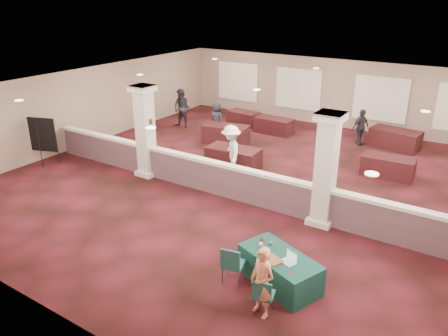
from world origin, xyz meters
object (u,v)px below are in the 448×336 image
Objects in this scene: near_table at (279,269)px; far_table_front_right at (388,166)px; attendee_d at (217,119)px; conf_chair_main at (263,294)px; far_table_back_center at (274,126)px; woman at (262,282)px; far_table_back_right at (395,139)px; far_table_front_center at (233,158)px; far_table_front_left at (226,134)px; easel_board at (43,135)px; attendee_c at (361,127)px; far_table_back_left at (243,118)px; attendee_b at (231,151)px; conf_chair_side at (232,262)px; attendee_a at (182,108)px.

near_table is 1.06× the size of far_table_front_right.
attendee_d is at bearing 152.71° from near_table.
far_table_back_center is at bearing 101.59° from conf_chair_main.
woman is at bearing -137.18° from conf_chair_main.
far_table_back_right is (5.19, 0.84, 0.04)m from far_table_back_center.
far_table_front_center is at bearing 143.84° from attendee_d.
conf_chair_main is 7.91m from far_table_front_center.
far_table_back_center is at bearing 65.56° from far_table_front_left.
far_table_front_left is (-6.47, 8.75, -0.37)m from woman.
attendee_d is (-2.00, -1.75, 0.41)m from far_table_back_center.
easel_board is (-10.79, 2.89, 0.67)m from conf_chair_main.
attendee_c reaches higher than far_table_back_center.
conf_chair_main is 0.43× the size of far_table_front_left.
far_table_back_left is (-7.59, 2.84, -0.03)m from far_table_front_right.
easel_board is 0.98× the size of attendee_b.
far_table_back_center is at bearing -127.61° from attendee_d.
woman is 0.82× the size of attendee_b.
conf_chair_main is at bearing -38.63° from conf_chair_side.
far_table_back_center is 4.45m from attendee_a.
far_table_back_center is at bearing 157.20° from far_table_front_right.
attendee_c is at bearing 59.22° from far_table_front_center.
easel_board reaches higher than attendee_d.
attendee_a reaches higher than far_table_front_right.
near_table is at bearing 142.31° from attendee_d.
attendee_c reaches higher than far_table_front_right.
far_table_front_center is 1.10× the size of far_table_front_right.
attendee_b is (-4.14, -6.24, 0.53)m from far_table_back_right.
attendee_a reaches higher than attendee_c.
near_table is at bearing -46.18° from attendee_a.
attendee_b is (-4.32, 5.75, 0.17)m from woman.
attendee_b is 6.49m from attendee_c.
far_table_back_left is (-6.23, 11.06, -0.22)m from conf_chair_side.
far_table_front_left is (-6.48, 8.72, -0.10)m from conf_chair_main.
far_table_back_left is at bearing 166.81° from far_table_back_center.
easel_board is at bearing -139.42° from far_table_back_right.
far_table_back_center is (-5.39, 11.12, -0.13)m from conf_chair_main.
attendee_a is at bearing 130.17° from attendee_c.
conf_chair_main is 11.19m from easel_board.
far_table_front_right is 3.45m from attendee_c.
far_table_back_right is 1.46m from attendee_c.
far_table_front_left is at bearing -74.44° from far_table_back_left.
near_table is at bearing 84.44° from conf_chair_main.
far_table_back_left is at bearing -176.76° from far_table_back_right.
attendee_a is (-9.33, -2.37, 0.52)m from far_table_back_right.
attendee_c reaches higher than far_table_back_left.
conf_chair_main is 0.54× the size of woman.
far_table_front_right is at bearing -20.52° from far_table_back_left.
attendee_c is at bearing 112.21° from woman.
attendee_b is (-3.30, 5.22, 0.38)m from conf_chair_side.
conf_chair_side reaches higher than far_table_front_right.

